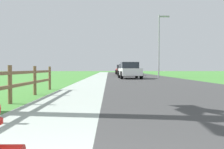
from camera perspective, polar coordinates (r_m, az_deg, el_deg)
name	(u,v)px	position (r m, az deg, el deg)	size (l,w,h in m)	color
ground_plane	(107,77)	(25.69, -1.22, -0.66)	(120.00, 120.00, 0.00)	#438536
road_asphalt	(137,77)	(27.88, 6.02, -0.49)	(7.00, 66.00, 0.01)	#3A3A3A
curb_concrete	(81,77)	(27.87, -7.37, -0.49)	(6.00, 66.00, 0.01)	#A0ACA2
grass_verge	(69,77)	(28.08, -10.42, -0.49)	(5.00, 66.00, 0.00)	#438536
parked_suv_white	(130,70)	(22.46, 4.23, 0.99)	(2.12, 4.40, 1.54)	white
parked_car_black	(126,70)	(30.67, 3.30, 1.09)	(2.14, 4.74, 1.50)	black
parked_car_red	(122,69)	(38.98, 2.43, 1.24)	(2.16, 4.73, 1.55)	maroon
street_lamp	(160,41)	(25.92, 11.43, 8.00)	(1.17, 0.20, 6.62)	gray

